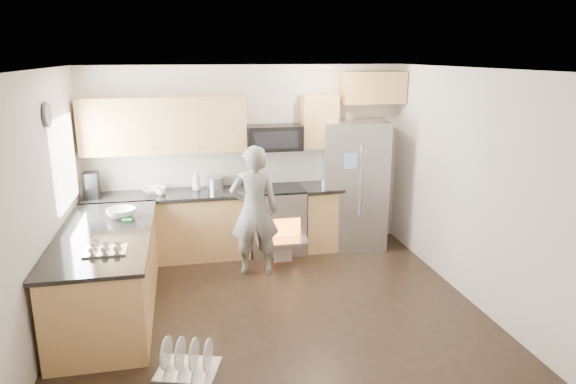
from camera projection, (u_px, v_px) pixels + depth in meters
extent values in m
plane|color=black|center=(273.00, 307.00, 5.75)|extent=(4.50, 4.50, 0.00)
cube|color=beige|center=(247.00, 159.00, 7.30)|extent=(4.50, 0.04, 2.60)
cube|color=beige|center=(322.00, 271.00, 3.52)|extent=(4.50, 0.04, 2.60)
cube|color=beige|center=(43.00, 208.00, 4.97)|extent=(0.04, 4.00, 2.60)
cube|color=beige|center=(466.00, 185.00, 5.85)|extent=(0.04, 4.00, 2.60)
cube|color=white|center=(271.00, 69.00, 5.07)|extent=(4.50, 4.00, 0.04)
cube|color=white|center=(64.00, 162.00, 5.86)|extent=(0.04, 1.00, 1.00)
cylinder|color=beige|center=(327.00, 67.00, 6.29)|extent=(0.14, 0.14, 0.02)
cylinder|color=#474754|center=(47.00, 114.00, 5.18)|extent=(0.03, 0.26, 0.26)
cube|color=tan|center=(170.00, 228.00, 7.03)|extent=(2.15, 0.60, 0.87)
cube|color=black|center=(168.00, 195.00, 6.89)|extent=(2.19, 0.64, 0.04)
cube|color=tan|center=(320.00, 218.00, 7.44)|extent=(0.50, 0.60, 0.87)
cube|color=black|center=(320.00, 187.00, 7.31)|extent=(0.54, 0.64, 0.04)
cube|color=tan|center=(164.00, 125.00, 6.79)|extent=(2.16, 0.33, 0.74)
cube|color=tan|center=(319.00, 121.00, 7.21)|extent=(0.50, 0.33, 0.74)
cube|color=tan|center=(373.00, 88.00, 7.24)|extent=(0.90, 0.33, 0.44)
imported|color=silver|center=(154.00, 190.00, 6.91)|extent=(0.31, 0.31, 0.08)
imported|color=silver|center=(196.00, 180.00, 7.04)|extent=(0.11, 0.11, 0.29)
imported|color=silver|center=(161.00, 192.00, 6.80)|extent=(0.13, 0.13, 0.10)
cylinder|color=#B7B7BC|center=(216.00, 183.00, 7.15)|extent=(0.23, 0.23, 0.16)
cube|color=black|center=(91.00, 185.00, 6.64)|extent=(0.18, 0.22, 0.34)
cylinder|color=#B7B7BC|center=(325.00, 183.00, 7.27)|extent=(0.10, 0.10, 0.08)
cube|color=tan|center=(109.00, 275.00, 5.53)|extent=(0.90, 2.30, 0.87)
cube|color=black|center=(105.00, 234.00, 5.41)|extent=(0.96, 2.36, 0.04)
imported|color=white|center=(121.00, 213.00, 5.89)|extent=(0.33, 0.33, 0.10)
cube|color=green|center=(127.00, 221.00, 5.73)|extent=(0.11, 0.07, 0.03)
cube|color=#B7B7BC|center=(105.00, 248.00, 4.86)|extent=(0.39, 0.30, 0.08)
cube|color=#B7B7BC|center=(276.00, 221.00, 7.29)|extent=(0.76, 0.62, 0.90)
cube|color=black|center=(276.00, 189.00, 7.17)|extent=(0.76, 0.60, 0.03)
cube|color=orange|center=(280.00, 231.00, 7.01)|extent=(0.56, 0.02, 0.34)
cube|color=#B7B7BC|center=(283.00, 241.00, 6.87)|extent=(0.70, 0.34, 0.03)
cube|color=silver|center=(283.00, 252.00, 6.86)|extent=(0.24, 0.03, 0.28)
cube|color=black|center=(274.00, 138.00, 7.10)|extent=(0.76, 0.40, 0.34)
cube|color=#B7B7BC|center=(354.00, 184.00, 7.41)|extent=(1.00, 0.84, 1.83)
cylinder|color=#B7B7BC|center=(360.00, 182.00, 7.03)|extent=(0.02, 0.02, 1.00)
cylinder|color=#B7B7BC|center=(365.00, 181.00, 7.05)|extent=(0.02, 0.02, 1.00)
cube|color=#F88FC9|center=(375.00, 195.00, 7.14)|extent=(0.24, 0.05, 0.30)
cube|color=#8AAADD|center=(351.00, 161.00, 6.93)|extent=(0.18, 0.04, 0.22)
imported|color=gray|center=(254.00, 211.00, 6.44)|extent=(0.64, 0.45, 1.67)
cube|color=#B7B7BC|center=(188.00, 370.00, 4.58)|extent=(0.63, 0.56, 0.03)
cylinder|color=silver|center=(166.00, 353.00, 4.55)|extent=(0.10, 0.29, 0.29)
cylinder|color=silver|center=(180.00, 353.00, 4.54)|extent=(0.10, 0.29, 0.29)
cylinder|color=silver|center=(194.00, 354.00, 4.53)|extent=(0.10, 0.29, 0.29)
cylinder|color=silver|center=(208.00, 355.00, 4.51)|extent=(0.10, 0.29, 0.29)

